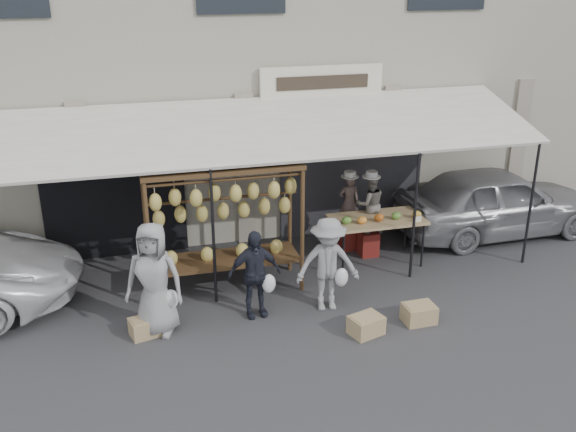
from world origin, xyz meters
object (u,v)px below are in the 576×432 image
banana_rack (223,204)px  crate_near_b (419,313)px  customer_left (154,279)px  vendor_left (349,202)px  vendor_right (370,204)px  customer_mid (254,274)px  customer_right (328,264)px  produce_table (377,220)px  crate_near_a (366,325)px  sedan (497,201)px  crate_far (146,327)px

banana_rack → crate_near_b: size_ratio=5.36×
banana_rack → customer_left: 1.78m
vendor_left → vendor_right: (0.28, -0.38, 0.07)m
banana_rack → customer_mid: banana_rack is taller
vendor_left → vendor_right: vendor_right is taller
customer_right → crate_near_b: bearing=-24.8°
customer_mid → customer_right: bearing=-8.3°
produce_table → crate_near_a: (-1.07, -2.25, -0.72)m
sedan → crate_near_a: bearing=125.2°
banana_rack → sedan: size_ratio=0.62×
sedan → vendor_right: bearing=94.8°
produce_table → vendor_right: vendor_right is taller
customer_right → customer_mid: bearing=-177.2°
customer_right → banana_rack: bearing=151.6°
vendor_left → customer_left: (-3.83, -2.14, -0.08)m
crate_near_a → vendor_left: bearing=75.2°
customer_left → crate_near_b: 4.11m
produce_table → customer_left: size_ratio=0.96×
crate_far → sedan: sedan is taller
banana_rack → crate_near_b: bearing=-34.1°
vendor_right → crate_near_a: size_ratio=2.34×
sedan → vendor_left: bearing=87.5°
vendor_right → crate_near_a: bearing=72.1°
produce_table → vendor_right: bearing=89.4°
banana_rack → crate_far: banana_rack is taller
vendor_right → crate_near_a: 2.99m
customer_left → customer_right: (2.71, 0.02, -0.10)m
produce_table → crate_near_b: produce_table is taller
customer_mid → crate_far: size_ratio=3.20×
vendor_right → customer_right: size_ratio=0.72×
customer_left → crate_near_a: bearing=3.8°
vendor_right → customer_left: size_ratio=0.64×
vendor_left → sedan: bearing=-177.4°
customer_left → customer_mid: bearing=24.2°
produce_table → vendor_right: (0.00, 0.39, 0.18)m
vendor_left → customer_left: bearing=32.9°
vendor_left → vendor_right: bearing=130.5°
customer_left → crate_far: size_ratio=3.93×
banana_rack → vendor_left: bearing=22.3°
crate_near_a → sedan: 5.00m
produce_table → customer_mid: bearing=-154.0°
vendor_left → sedan: vendor_left is taller
produce_table → vendor_left: size_ratio=1.55×
customer_left → crate_far: (-0.19, -0.05, -0.75)m
vendor_right → banana_rack: bearing=17.7°
banana_rack → vendor_right: banana_rack is taller
customer_right → crate_near_a: 1.15m
produce_table → sedan: 3.00m
vendor_left → crate_near_a: bearing=78.9°
customer_mid → sedan: bearing=15.9°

